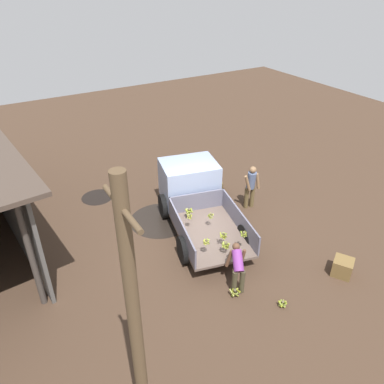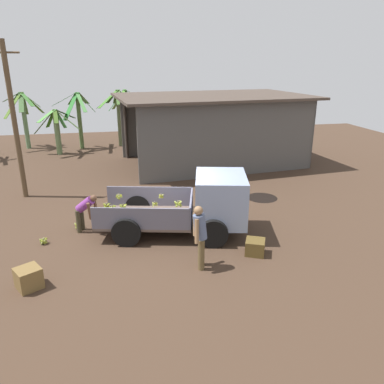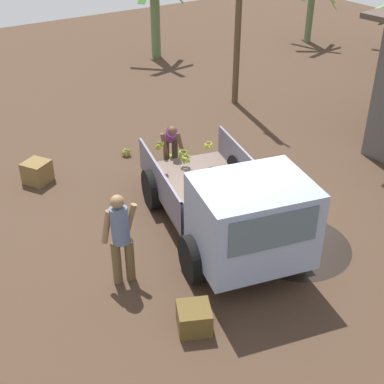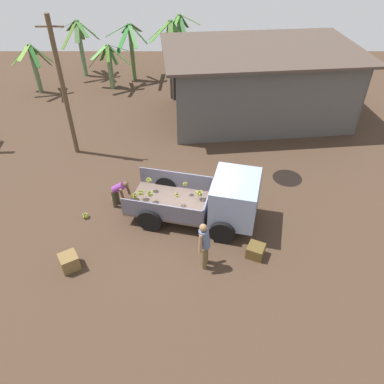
% 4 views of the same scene
% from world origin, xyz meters
% --- Properties ---
extents(ground, '(36.00, 36.00, 0.00)m').
position_xyz_m(ground, '(0.00, 0.00, 0.00)').
color(ground, '#412E21').
extents(mud_patch_0, '(1.19, 1.19, 0.01)m').
position_xyz_m(mud_patch_0, '(3.95, 2.01, 0.00)').
color(mud_patch_0, black).
rests_on(mud_patch_0, ground).
extents(mud_patch_1, '(2.13, 2.13, 0.01)m').
position_xyz_m(mud_patch_1, '(1.35, 0.61, 0.00)').
color(mud_patch_1, black).
rests_on(mud_patch_1, ground).
extents(cargo_truck, '(4.76, 2.92, 1.84)m').
position_xyz_m(cargo_truck, '(1.06, -0.54, 0.98)').
color(cargo_truck, brown).
rests_on(cargo_truck, ground).
extents(utility_pole, '(1.04, 0.19, 5.77)m').
position_xyz_m(utility_pole, '(-5.11, 4.04, 2.95)').
color(utility_pole, brown).
rests_on(utility_pole, ground).
extents(person_foreground_visitor, '(0.42, 0.68, 1.69)m').
position_xyz_m(person_foreground_visitor, '(0.42, -2.56, 0.94)').
color(person_foreground_visitor, brown).
rests_on(person_foreground_visitor, ground).
extents(person_worker_loading, '(0.73, 0.65, 1.25)m').
position_xyz_m(person_worker_loading, '(-2.55, 0.23, 0.74)').
color(person_worker_loading, '#3E3826').
rests_on(person_worker_loading, ground).
extents(banana_bunch_on_ground_0, '(0.24, 0.25, 0.19)m').
position_xyz_m(banana_bunch_on_ground_0, '(-3.74, -0.39, 0.10)').
color(banana_bunch_on_ground_0, brown).
rests_on(banana_bunch_on_ground_0, ground).
extents(banana_bunch_on_ground_1, '(0.28, 0.27, 0.24)m').
position_xyz_m(banana_bunch_on_ground_1, '(-2.82, 0.46, 0.14)').
color(banana_bunch_on_ground_1, brown).
rests_on(banana_bunch_on_ground_1, ground).
extents(wooden_crate_0, '(0.72, 0.72, 0.51)m').
position_xyz_m(wooden_crate_0, '(-3.70, -2.66, 0.25)').
color(wooden_crate_0, brown).
rests_on(wooden_crate_0, ground).
extents(wooden_crate_1, '(0.68, 0.68, 0.41)m').
position_xyz_m(wooden_crate_1, '(2.07, -2.17, 0.21)').
color(wooden_crate_1, brown).
rests_on(wooden_crate_1, ground).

